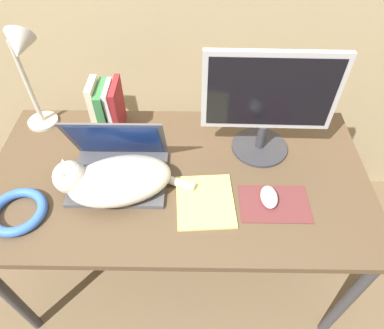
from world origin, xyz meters
The scene contains 10 objects.
desk centered at (0.00, 0.38, 0.67)m, with size 1.47×0.77×0.74m.
laptop centered at (-0.22, 0.38, 0.79)m, with size 0.36×0.27×0.26m.
cat centered at (-0.22, 0.30, 0.81)m, with size 0.50×0.30×0.16m.
external_monitor centered at (0.33, 0.53, 0.97)m, with size 0.49×0.23×0.44m.
mousepad centered at (0.35, 0.25, 0.74)m, with size 0.25×0.17×0.00m.
computer_mouse centered at (0.33, 0.26, 0.76)m, with size 0.06×0.10×0.04m.
book_row centered at (-0.30, 0.65, 0.85)m, with size 0.12×0.16×0.23m.
desk_lamp centered at (-0.58, 0.65, 1.05)m, with size 0.17×0.17×0.46m.
cable_coil centered at (-0.55, 0.19, 0.76)m, with size 0.20×0.20×0.03m.
notepad centered at (0.10, 0.25, 0.74)m, with size 0.22×0.25×0.01m.
Camera 1 is at (0.07, -0.48, 1.75)m, focal length 32.00 mm.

